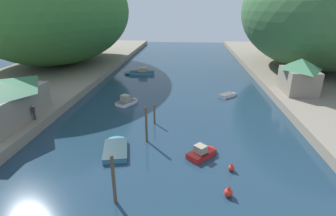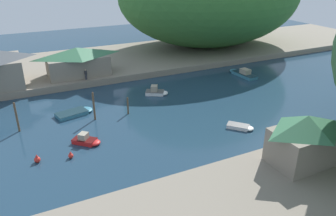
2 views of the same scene
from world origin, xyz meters
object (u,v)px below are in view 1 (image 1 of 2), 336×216
Objects in this scene: boat_navy_launch at (116,147)px; channel_buoy_near at (231,168)px; boat_near_quay at (229,95)px; right_bank_cottage at (299,75)px; boathouse_shed at (2,100)px; boat_moored_right at (139,72)px; boat_yellow_tender at (203,152)px; person_by_boathouse at (39,104)px; channel_buoy_far at (228,192)px; boat_far_upstream at (128,101)px; person_on_quay at (34,111)px.

channel_buoy_near is at bearing -27.16° from boat_navy_launch.
right_bank_cottage is at bearing 44.95° from boat_near_quay.
boathouse_shed is 1.70× the size of boat_moored_right.
boat_near_quay is 20.27m from boat_moored_right.
person_by_boathouse is (-18.78, 6.49, 1.69)m from boat_yellow_tender.
boat_near_quay is 0.53× the size of boat_moored_right.
right_bank_cottage is 22.69m from channel_buoy_near.
boat_moored_right is at bearing 83.32° from boat_navy_launch.
boathouse_shed is 29.28m from boat_near_quay.
boat_moored_right is at bearing 110.21° from channel_buoy_far.
right_bank_cottage is at bearing 23.49° from boat_navy_launch.
boat_far_upstream is (11.22, 9.12, -3.03)m from boathouse_shed.
boat_yellow_tender is 1.90× the size of person_on_quay.
boat_moored_right reaches higher than boat_yellow_tender.
boat_navy_launch is at bearing -78.62° from boat_near_quay.
person_by_boathouse reaches higher than boat_far_upstream.
boat_yellow_tender is 1.90× the size of person_by_boathouse.
channel_buoy_near is at bearing -160.61° from boat_moored_right.
boat_yellow_tender is 3.46× the size of channel_buoy_far.
person_by_boathouse reaches higher than boat_navy_launch.
boat_far_upstream is at bearing -56.48° from person_on_quay.
boat_navy_launch is at bearing -123.48° from person_on_quay.
boat_near_quay is (12.74, 16.99, -0.03)m from boat_navy_launch.
boathouse_shed is 24.57m from channel_buoy_far.
right_bank_cottage is at bearing -81.23° from person_on_quay.
boat_navy_launch is (12.92, -3.27, -3.20)m from boathouse_shed.
boat_moored_right is 3.61× the size of person_on_quay.
boat_far_upstream is (-14.44, -4.60, 0.20)m from boat_near_quay.
channel_buoy_far is at bearing -119.43° from right_bank_cottage.
channel_buoy_far is (1.57, -5.33, 0.00)m from boat_yellow_tender.
boat_moored_right is 17.13m from boat_far_upstream.
boat_near_quay is 1.01× the size of boat_yellow_tender.
right_bank_cottage is at bearing 60.57° from channel_buoy_far.
boat_near_quay is 1.91× the size of person_by_boathouse.
boat_navy_launch is 12.50m from boat_far_upstream.
channel_buoy_near is (13.62, -32.07, -0.11)m from boat_moored_right.
boat_far_upstream is at bearing -38.45° from person_by_boathouse.
right_bank_cottage is 1.68× the size of boat_far_upstream.
boat_navy_launch is at bearing -139.86° from boat_yellow_tender.
person_by_boathouse reaches higher than boat_near_quay.
boat_far_upstream is at bearing 128.82° from channel_buoy_near.
boat_far_upstream is 1.15× the size of boat_yellow_tender.
boat_navy_launch is at bearing -14.19° from boathouse_shed.
person_by_boathouse is at bearing 50.59° from boathouse_shed.
person_by_boathouse reaches higher than channel_buoy_far.
boat_near_quay is at bearing -48.71° from person_by_boathouse.
channel_buoy_far is (22.64, -9.04, -3.08)m from boathouse_shed.
boathouse_shed reaches higher than boat_yellow_tender.
boat_navy_launch is at bearing 149.28° from channel_buoy_far.
boat_far_upstream is (-1.70, 12.38, 0.17)m from boat_navy_launch.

